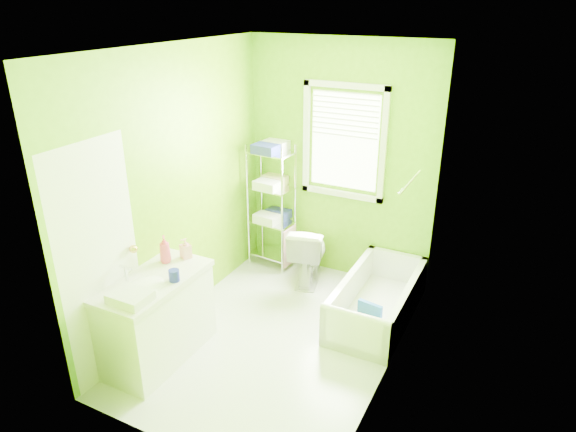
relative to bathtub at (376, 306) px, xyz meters
The scene contains 9 objects.
ground 1.02m from the bathtub, 135.85° to the right, with size 2.90×2.90×0.00m, color silver.
room_envelope 1.73m from the bathtub, 135.85° to the right, with size 2.14×2.94×2.62m.
window 1.77m from the bathtub, 133.33° to the left, with size 0.92×0.05×1.22m.
door 2.60m from the bathtub, 136.02° to the right, with size 0.09×0.80×2.00m.
right_wall_decor 1.42m from the bathtub, 67.02° to the right, with size 0.04×1.48×1.17m.
bathtub is the anchor object (origin of this frame).
toilet 1.01m from the bathtub, 156.86° to the left, with size 0.38×0.67×0.68m, color white.
vanity 2.10m from the bathtub, 137.10° to the right, with size 0.53×1.04×1.04m.
wire_shelf_unit 1.72m from the bathtub, 159.15° to the left, with size 0.52×0.42×1.49m.
Camera 1 is at (1.89, -3.51, 2.95)m, focal length 32.00 mm.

